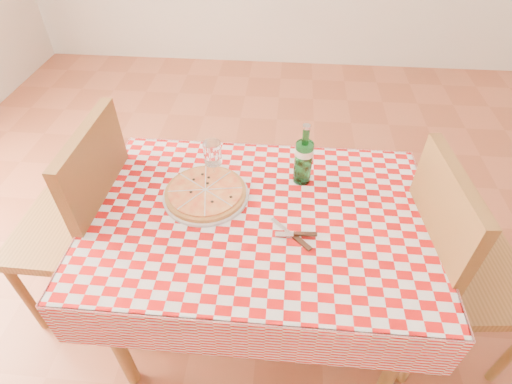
# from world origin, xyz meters

# --- Properties ---
(dining_table) EXTENTS (1.20, 0.80, 0.75)m
(dining_table) POSITION_xyz_m (0.00, 0.00, 0.66)
(dining_table) COLOR brown
(dining_table) RESTS_ON ground
(tablecloth) EXTENTS (1.30, 0.90, 0.01)m
(tablecloth) POSITION_xyz_m (0.00, 0.00, 0.75)
(tablecloth) COLOR #A60B0A
(tablecloth) RESTS_ON dining_table
(chair_near) EXTENTS (0.51, 0.51, 1.03)m
(chair_near) POSITION_xyz_m (0.75, -0.03, 0.59)
(chair_near) COLOR brown
(chair_near) RESTS_ON ground
(chair_far) EXTENTS (0.48, 0.48, 1.05)m
(chair_far) POSITION_xyz_m (-0.75, 0.07, 0.60)
(chair_far) COLOR brown
(chair_far) RESTS_ON ground
(pizza_plate) EXTENTS (0.39, 0.39, 0.04)m
(pizza_plate) POSITION_xyz_m (-0.22, 0.08, 0.78)
(pizza_plate) COLOR #C38441
(pizza_plate) RESTS_ON tablecloth
(water_bottle) EXTENTS (0.09, 0.09, 0.27)m
(water_bottle) POSITION_xyz_m (0.16, 0.22, 0.89)
(water_bottle) COLOR #186024
(water_bottle) RESTS_ON tablecloth
(wine_glass) EXTENTS (0.08, 0.08, 0.18)m
(wine_glass) POSITION_xyz_m (-0.20, 0.19, 0.85)
(wine_glass) COLOR white
(wine_glass) RESTS_ON tablecloth
(cutlery) EXTENTS (0.25, 0.23, 0.02)m
(cutlery) POSITION_xyz_m (0.13, -0.10, 0.77)
(cutlery) COLOR silver
(cutlery) RESTS_ON tablecloth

